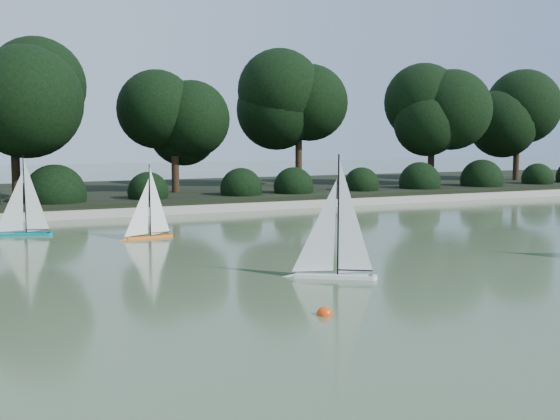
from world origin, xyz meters
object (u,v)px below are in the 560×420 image
sailboat_orange (144,226)px  race_buoy (325,315)px  sailboat_teal (19,222)px  sailboat_white_a (327,258)px

sailboat_orange → race_buoy: 5.96m
sailboat_orange → sailboat_teal: size_ratio=0.90×
sailboat_white_a → sailboat_teal: 6.53m
sailboat_white_a → sailboat_orange: sailboat_white_a is taller
race_buoy → sailboat_white_a: bearing=60.6°
sailboat_orange → sailboat_teal: bearing=145.1°
sailboat_orange → sailboat_white_a: bearing=-74.2°
sailboat_orange → sailboat_teal: 2.37m
sailboat_white_a → sailboat_orange: size_ratio=1.20×
sailboat_teal → race_buoy: size_ratio=9.16×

